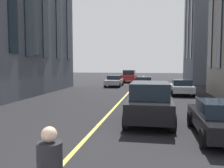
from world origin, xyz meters
TOP-DOWN VIEW (x-y plane):
  - lane_centre_line at (20.00, 0.00)m, footprint 80.00×0.16m
  - car_black_parked_b at (10.23, -2.25)m, footprint 4.70×2.14m
  - car_black_mid at (8.30, -4.90)m, footprint 4.40×1.95m
  - car_red_trailing at (35.96, 1.32)m, footprint 4.70×2.14m
  - car_silver_oncoming at (21.34, -4.90)m, footprint 4.40×1.95m
  - car_white_near at (25.29, -1.37)m, footprint 3.90×1.89m
  - car_silver_far at (28.48, 2.45)m, footprint 4.40×1.95m

SIDE VIEW (x-z plane):
  - lane_centre_line at x=20.00m, z-range 0.00..0.01m
  - car_white_near at x=25.29m, z-range 0.00..1.40m
  - car_black_mid at x=8.30m, z-range 0.02..1.39m
  - car_silver_oncoming at x=21.34m, z-range 0.02..1.39m
  - car_silver_far at x=28.48m, z-range 0.02..1.39m
  - car_black_parked_b at x=10.23m, z-range 0.03..1.91m
  - car_red_trailing at x=35.96m, z-range 0.03..1.91m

